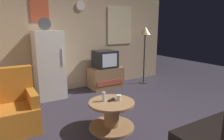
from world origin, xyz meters
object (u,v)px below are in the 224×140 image
Objects in this scene: standing_lamp at (145,35)px; remote_control at (112,100)px; fridge at (49,65)px; coffee_table at (112,115)px; crt_tv at (105,59)px; tv_stand at (106,77)px; wine_glass at (104,97)px; armchair at (13,109)px; mug_ceramic_white at (119,98)px.

standing_lamp is 2.85m from remote_control.
fridge is 11.80× the size of remote_control.
fridge reaches higher than remote_control.
standing_lamp is at bearing 40.02° from coffee_table.
coffee_table is (-0.95, -1.94, -0.54)m from crt_tv.
tv_stand is 1.59m from standing_lamp.
coffee_table is at bearing -43.13° from wine_glass.
standing_lamp is 2.98m from coffee_table.
standing_lamp reaches higher than armchair.
standing_lamp is 2.90m from wine_glass.
wine_glass reaches higher than remote_control.
wine_glass is (0.38, -1.86, -0.24)m from fridge.
crt_tv is 2.14m from wine_glass.
fridge reaches higher than armchair.
coffee_table is at bearing -29.52° from armchair.
tv_stand is at bearing 36.94° from remote_control.
crt_tv is 0.75× the size of coffee_table.
crt_tv is at bearing 67.27° from mug_ceramic_white.
coffee_table is 0.24m from remote_control.
fridge is 1.11× the size of standing_lamp.
armchair is at bearing -152.63° from tv_stand.
armchair is at bearing 125.78° from remote_control.
wine_glass is 1.00× the size of remote_control.
tv_stand is at bearing 60.44° from wine_glass.
mug_ceramic_white is at bearing -72.88° from fridge.
coffee_table is at bearing -76.34° from fridge.
coffee_table is 1.54m from armchair.
fridge is 1.51m from tv_stand.
wine_glass is at bearing -119.56° from tv_stand.
tv_stand is 5.60× the size of remote_control.
standing_lamp is at bearing 16.46° from armchair.
standing_lamp is 2.21× the size of coffee_table.
wine_glass is 0.24m from mug_ceramic_white.
fridge is 2.66m from standing_lamp.
mug_ceramic_white is at bearing -3.43° from coffee_table.
wine_glass is 0.14m from remote_control.
mug_ceramic_white reaches higher than remote_control.
mug_ceramic_white is at bearing -138.06° from standing_lamp.
armchair is (-2.29, -1.19, 0.07)m from tv_stand.
standing_lamp is 3.73m from armchair.
fridge is 1.99m from remote_control.
mug_ceramic_white is 0.09× the size of armchair.
wine_glass reaches higher than tv_stand.
fridge reaches higher than tv_stand.
mug_ceramic_white is (0.60, -1.96, -0.27)m from fridge.
standing_lamp is at bearing 12.79° from remote_control.
crt_tv is (-0.02, -0.00, 0.49)m from tv_stand.
remote_control is 1.54m from armchair.
standing_lamp reaches higher than coffee_table.
crt_tv is at bearing -176.43° from tv_stand.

